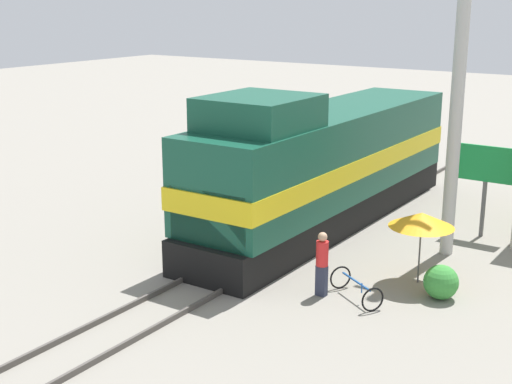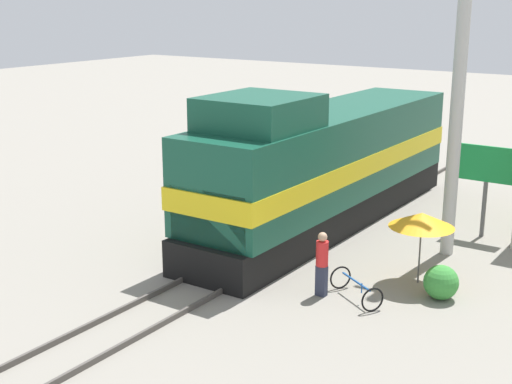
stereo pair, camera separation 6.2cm
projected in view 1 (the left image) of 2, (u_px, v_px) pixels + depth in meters
The scene contains 10 objects.
ground_plane at pixel (283, 245), 23.74m from camera, with size 120.00×120.00×0.00m, color gray.
rail_near at pixel (265, 239), 24.10m from camera, with size 0.08×28.09×0.15m, color #4C4742.
rail_far at pixel (301, 247), 23.33m from camera, with size 0.08×28.09×0.15m, color #4C4742.
locomotive at pixel (322, 166), 25.24m from camera, with size 3.18×14.81×5.14m.
utility_pole at pixel (458, 86), 21.59m from camera, with size 1.80×0.41×10.64m.
vendor_umbrella at pixel (422, 220), 20.13m from camera, with size 1.87×1.87×2.11m.
billboard_sign at pixel (486, 170), 24.03m from camera, with size 1.97×0.12×3.18m.
shrub_cluster at pixel (441, 282), 19.40m from camera, with size 0.96×0.96×0.96m, color #388C38.
person_bystander at pixel (322, 261), 19.47m from camera, with size 0.34×0.34×1.84m.
bicycle at pixel (356, 288), 19.36m from camera, with size 1.81×1.49×0.67m.
Camera 1 is at (11.80, -19.10, 7.95)m, focal length 50.00 mm.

